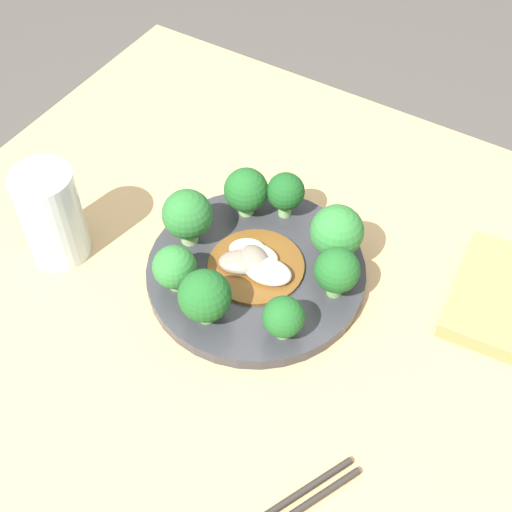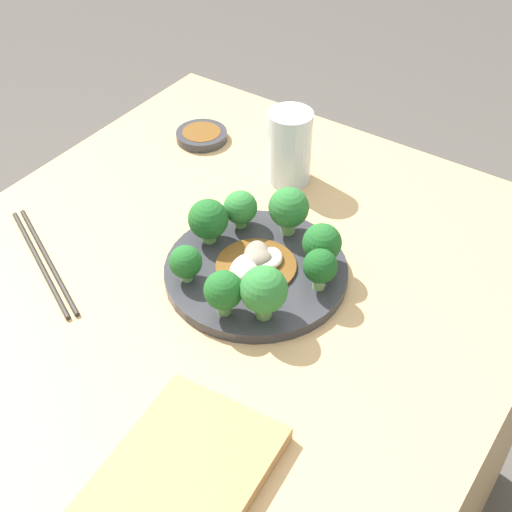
{
  "view_description": "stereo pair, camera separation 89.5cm",
  "coord_description": "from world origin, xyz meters",
  "px_view_note": "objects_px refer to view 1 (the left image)",
  "views": [
    {
      "loc": [
        0.23,
        -0.4,
        1.35
      ],
      "look_at": [
        -0.03,
        0.04,
        0.75
      ],
      "focal_mm": 50.0,
      "sensor_mm": 36.0,
      "label": 1
    },
    {
      "loc": [
        0.55,
        0.44,
        1.38
      ],
      "look_at": [
        -0.03,
        0.04,
        0.75
      ],
      "focal_mm": 50.0,
      "sensor_mm": 36.0,
      "label": 2
    }
  ],
  "objects_px": {
    "broccoli_southwest": "(175,268)",
    "stirfry_center": "(255,263)",
    "broccoli_northwest": "(246,191)",
    "drinking_glass": "(52,215)",
    "broccoli_south": "(205,296)",
    "plate": "(256,272)",
    "broccoli_west": "(187,215)",
    "broccoli_east": "(337,271)",
    "broccoli_southeast": "(283,317)",
    "broccoli_northeast": "(337,232)",
    "broccoli_north": "(286,192)"
  },
  "relations": [
    {
      "from": "broccoli_southwest",
      "to": "stirfry_center",
      "type": "distance_m",
      "value": 0.09
    },
    {
      "from": "broccoli_northwest",
      "to": "drinking_glass",
      "type": "relative_size",
      "value": 0.53
    },
    {
      "from": "broccoli_northwest",
      "to": "broccoli_southwest",
      "type": "bearing_deg",
      "value": -92.35
    },
    {
      "from": "broccoli_south",
      "to": "broccoli_northwest",
      "type": "bearing_deg",
      "value": 106.55
    },
    {
      "from": "plate",
      "to": "broccoli_west",
      "type": "bearing_deg",
      "value": -176.82
    },
    {
      "from": "broccoli_northwest",
      "to": "broccoli_east",
      "type": "distance_m",
      "value": 0.16
    },
    {
      "from": "stirfry_center",
      "to": "drinking_glass",
      "type": "xyz_separation_m",
      "value": [
        -0.22,
        -0.08,
        0.04
      ]
    },
    {
      "from": "broccoli_south",
      "to": "stirfry_center",
      "type": "bearing_deg",
      "value": 84.32
    },
    {
      "from": "broccoli_southeast",
      "to": "broccoli_south",
      "type": "xyz_separation_m",
      "value": [
        -0.08,
        -0.02,
        0.01
      ]
    },
    {
      "from": "broccoli_west",
      "to": "broccoli_southwest",
      "type": "bearing_deg",
      "value": -67.12
    },
    {
      "from": "broccoli_southwest",
      "to": "broccoli_west",
      "type": "height_order",
      "value": "broccoli_west"
    },
    {
      "from": "broccoli_south",
      "to": "broccoli_northeast",
      "type": "xyz_separation_m",
      "value": [
        0.08,
        0.14,
        0.01
      ]
    },
    {
      "from": "broccoli_southeast",
      "to": "broccoli_southwest",
      "type": "relative_size",
      "value": 0.91
    },
    {
      "from": "broccoli_southwest",
      "to": "broccoli_east",
      "type": "relative_size",
      "value": 0.91
    },
    {
      "from": "broccoli_north",
      "to": "plate",
      "type": "bearing_deg",
      "value": -81.12
    },
    {
      "from": "broccoli_south",
      "to": "plate",
      "type": "bearing_deg",
      "value": 83.8
    },
    {
      "from": "stirfry_center",
      "to": "broccoli_northwest",
      "type": "bearing_deg",
      "value": 128.45
    },
    {
      "from": "plate",
      "to": "broccoli_southwest",
      "type": "height_order",
      "value": "broccoli_southwest"
    },
    {
      "from": "broccoli_south",
      "to": "stirfry_center",
      "type": "height_order",
      "value": "broccoli_south"
    },
    {
      "from": "broccoli_south",
      "to": "broccoli_southwest",
      "type": "distance_m",
      "value": 0.05
    },
    {
      "from": "broccoli_northwest",
      "to": "broccoli_northeast",
      "type": "bearing_deg",
      "value": -4.52
    },
    {
      "from": "broccoli_southeast",
      "to": "stirfry_center",
      "type": "distance_m",
      "value": 0.1
    },
    {
      "from": "broccoli_north",
      "to": "stirfry_center",
      "type": "relative_size",
      "value": 0.55
    },
    {
      "from": "broccoli_north",
      "to": "stirfry_center",
      "type": "distance_m",
      "value": 0.1
    },
    {
      "from": "broccoli_east",
      "to": "broccoli_west",
      "type": "relative_size",
      "value": 0.88
    },
    {
      "from": "broccoli_south",
      "to": "stirfry_center",
      "type": "distance_m",
      "value": 0.09
    },
    {
      "from": "plate",
      "to": "broccoli_south",
      "type": "relative_size",
      "value": 3.77
    },
    {
      "from": "broccoli_north",
      "to": "drinking_glass",
      "type": "distance_m",
      "value": 0.27
    },
    {
      "from": "broccoli_east",
      "to": "stirfry_center",
      "type": "bearing_deg",
      "value": -170.93
    },
    {
      "from": "plate",
      "to": "broccoli_southwest",
      "type": "bearing_deg",
      "value": -131.67
    },
    {
      "from": "broccoli_north",
      "to": "broccoli_northeast",
      "type": "bearing_deg",
      "value": -20.73
    },
    {
      "from": "broccoli_southwest",
      "to": "broccoli_west",
      "type": "bearing_deg",
      "value": 112.88
    },
    {
      "from": "broccoli_north",
      "to": "broccoli_south",
      "type": "relative_size",
      "value": 0.91
    },
    {
      "from": "broccoli_northwest",
      "to": "broccoli_north",
      "type": "distance_m",
      "value": 0.05
    },
    {
      "from": "stirfry_center",
      "to": "drinking_glass",
      "type": "distance_m",
      "value": 0.23
    },
    {
      "from": "broccoli_west",
      "to": "stirfry_center",
      "type": "bearing_deg",
      "value": 3.03
    },
    {
      "from": "drinking_glass",
      "to": "broccoli_southwest",
      "type": "bearing_deg",
      "value": 6.17
    },
    {
      "from": "broccoli_north",
      "to": "broccoli_east",
      "type": "xyz_separation_m",
      "value": [
        0.11,
        -0.08,
        0.0
      ]
    },
    {
      "from": "broccoli_southeast",
      "to": "broccoli_southwest",
      "type": "xyz_separation_m",
      "value": [
        -0.13,
        -0.01,
        0.0
      ]
    },
    {
      "from": "broccoli_east",
      "to": "plate",
      "type": "bearing_deg",
      "value": -171.01
    },
    {
      "from": "plate",
      "to": "broccoli_west",
      "type": "relative_size",
      "value": 3.45
    },
    {
      "from": "broccoli_north",
      "to": "broccoli_west",
      "type": "xyz_separation_m",
      "value": [
        -0.07,
        -0.09,
        0.01
      ]
    },
    {
      "from": "broccoli_northeast",
      "to": "stirfry_center",
      "type": "relative_size",
      "value": 0.68
    },
    {
      "from": "drinking_glass",
      "to": "broccoli_south",
      "type": "bearing_deg",
      "value": -0.26
    },
    {
      "from": "plate",
      "to": "broccoli_north",
      "type": "distance_m",
      "value": 0.1
    },
    {
      "from": "broccoli_north",
      "to": "broccoli_south",
      "type": "height_order",
      "value": "broccoli_south"
    },
    {
      "from": "broccoli_southwest",
      "to": "broccoli_west",
      "type": "distance_m",
      "value": 0.07
    },
    {
      "from": "broccoli_north",
      "to": "stirfry_center",
      "type": "bearing_deg",
      "value": -81.67
    },
    {
      "from": "broccoli_northwest",
      "to": "broccoli_northeast",
      "type": "relative_size",
      "value": 0.85
    },
    {
      "from": "broccoli_northeast",
      "to": "broccoli_southwest",
      "type": "bearing_deg",
      "value": -135.54
    }
  ]
}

